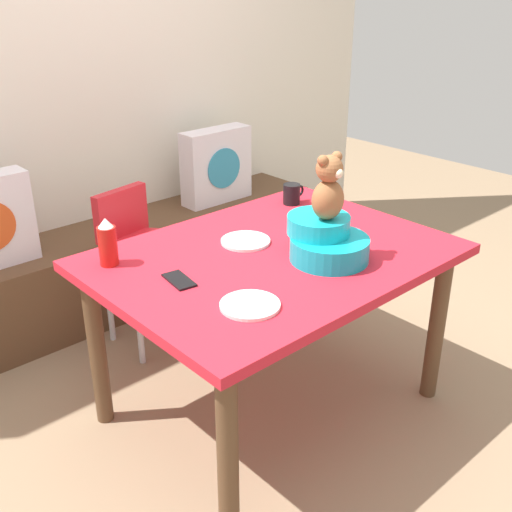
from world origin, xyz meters
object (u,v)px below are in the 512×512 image
(ketchup_bottle, at_px, (108,243))
(dinner_plate_near, at_px, (246,241))
(dining_table, at_px, (273,274))
(coffee_mug, at_px, (292,194))
(highchair, at_px, (141,248))
(dinner_plate_far, at_px, (250,305))
(cell_phone, at_px, (179,280))
(infant_seat_teal, at_px, (326,241))
(pillow_floral_right, at_px, (216,166))
(teddy_bear, at_px, (329,189))

(ketchup_bottle, height_order, dinner_plate_near, ketchup_bottle)
(dining_table, bearing_deg, coffee_mug, 37.48)
(dining_table, distance_m, highchair, 0.83)
(dinner_plate_far, distance_m, cell_phone, 0.31)
(infant_seat_teal, bearing_deg, dining_table, 123.33)
(dining_table, relative_size, ketchup_bottle, 7.28)
(dinner_plate_near, xyz_separation_m, dinner_plate_far, (-0.34, -0.40, 0.00))
(dinner_plate_far, height_order, cell_phone, dinner_plate_far)
(ketchup_bottle, relative_size, dinner_plate_near, 0.92)
(pillow_floral_right, bearing_deg, infant_seat_teal, -112.94)
(teddy_bear, bearing_deg, coffee_mug, 56.67)
(cell_phone, bearing_deg, infant_seat_teal, 166.40)
(pillow_floral_right, bearing_deg, highchair, -152.69)
(highchair, distance_m, ketchup_bottle, 0.71)
(dinner_plate_far, xyz_separation_m, cell_phone, (-0.06, 0.30, -0.00))
(dining_table, bearing_deg, highchair, 97.05)
(dining_table, distance_m, dinner_plate_far, 0.45)
(highchair, relative_size, cell_phone, 5.49)
(dinner_plate_far, bearing_deg, dinner_plate_near, 50.29)
(teddy_bear, xyz_separation_m, coffee_mug, (0.34, 0.52, -0.23))
(pillow_floral_right, xyz_separation_m, dinner_plate_near, (-0.72, -1.09, 0.07))
(teddy_bear, height_order, dinner_plate_far, teddy_bear)
(dinner_plate_far, bearing_deg, coffee_mug, 37.01)
(cell_phone, bearing_deg, dinner_plate_far, 110.37)
(highchair, bearing_deg, dinner_plate_far, -103.17)
(infant_seat_teal, xyz_separation_m, dinner_plate_far, (-0.46, -0.09, -0.07))
(teddy_bear, bearing_deg, dinner_plate_far, -169.05)
(highchair, height_order, infant_seat_teal, infant_seat_teal)
(coffee_mug, bearing_deg, pillow_floral_right, 74.00)
(teddy_bear, distance_m, dinner_plate_far, 0.55)
(dining_table, distance_m, cell_phone, 0.43)
(infant_seat_teal, bearing_deg, dinner_plate_near, 112.11)
(infant_seat_teal, bearing_deg, teddy_bear, -90.00)
(pillow_floral_right, height_order, dining_table, pillow_floral_right)
(infant_seat_teal, relative_size, coffee_mug, 2.75)
(dining_table, bearing_deg, infant_seat_teal, -56.67)
(infant_seat_teal, bearing_deg, highchair, 102.17)
(dining_table, relative_size, cell_phone, 9.36)
(infant_seat_teal, relative_size, teddy_bear, 1.32)
(dining_table, distance_m, infant_seat_teal, 0.26)
(pillow_floral_right, height_order, dinner_plate_far, pillow_floral_right)
(dining_table, relative_size, dinner_plate_near, 6.74)
(dinner_plate_near, bearing_deg, highchair, 97.19)
(highchair, bearing_deg, pillow_floral_right, 27.31)
(dinner_plate_near, bearing_deg, coffee_mug, 23.22)
(pillow_floral_right, xyz_separation_m, teddy_bear, (-0.59, -1.40, 0.34))
(pillow_floral_right, relative_size, dinner_plate_far, 2.20)
(dining_table, height_order, dinner_plate_far, dinner_plate_far)
(teddy_bear, distance_m, coffee_mug, 0.66)
(pillow_floral_right, bearing_deg, dinner_plate_far, -125.33)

